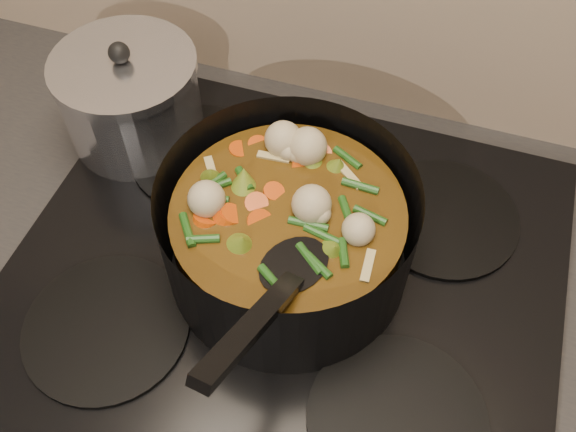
% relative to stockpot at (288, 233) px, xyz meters
% --- Properties ---
extents(counter, '(2.64, 0.64, 0.91)m').
position_rel_stockpot_xyz_m(counter, '(-0.00, -0.01, -0.54)').
color(counter, brown).
rests_on(counter, ground).
extents(stovetop, '(0.62, 0.54, 0.03)m').
position_rel_stockpot_xyz_m(stovetop, '(-0.00, -0.01, -0.07)').
color(stovetop, black).
rests_on(stovetop, counter).
extents(stockpot, '(0.34, 0.41, 0.20)m').
position_rel_stockpot_xyz_m(stockpot, '(0.00, 0.00, 0.00)').
color(stockpot, black).
rests_on(stockpot, stovetop).
extents(saucepan, '(0.18, 0.18, 0.15)m').
position_rel_stockpot_xyz_m(saucepan, '(-0.26, 0.14, -0.00)').
color(saucepan, silver).
rests_on(saucepan, stovetop).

